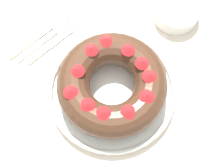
{
  "coord_description": "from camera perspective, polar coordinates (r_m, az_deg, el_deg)",
  "views": [
    {
      "loc": [
        0.19,
        -0.14,
        1.56
      ],
      "look_at": [
        0.01,
        0.03,
        0.84
      ],
      "focal_mm": 50.0,
      "sensor_mm": 36.0,
      "label": 1
    }
  ],
  "objects": [
    {
      "name": "dining_table",
      "position": [
        0.91,
        -1.6,
        -4.14
      ],
      "size": [
        1.24,
        1.07,
        0.77
      ],
      "color": "beige",
      "rests_on": "ground_plane"
    },
    {
      "name": "fork",
      "position": [
        0.9,
        -11.56,
        8.35
      ],
      "size": [
        0.02,
        0.19,
        0.01
      ],
      "rotation": [
        0.0,
        0.0,
        0.02
      ],
      "color": "white",
      "rests_on": "dining_table"
    },
    {
      "name": "ground_plane",
      "position": [
        1.57,
        -0.94,
        -10.48
      ],
      "size": [
        8.0,
        8.0,
        0.0
      ],
      "primitive_type": "plane",
      "color": "#4C4742"
    },
    {
      "name": "cake_knife",
      "position": [
        0.88,
        -11.69,
        6.63
      ],
      "size": [
        0.02,
        0.16,
        0.01
      ],
      "rotation": [
        0.0,
        0.0,
        -0.06
      ],
      "color": "white",
      "rests_on": "dining_table"
    },
    {
      "name": "serving_dish",
      "position": [
        0.81,
        -0.0,
        -1.26
      ],
      "size": [
        0.33,
        0.33,
        0.03
      ],
      "color": "white",
      "rests_on": "dining_table"
    },
    {
      "name": "bundt_cake",
      "position": [
        0.75,
        0.0,
        0.03
      ],
      "size": [
        0.27,
        0.27,
        0.09
      ],
      "color": "#4C2D1E",
      "rests_on": "serving_dish"
    },
    {
      "name": "serving_knife",
      "position": [
        0.9,
        -13.93,
        8.2
      ],
      "size": [
        0.02,
        0.21,
        0.01
      ],
      "rotation": [
        0.0,
        0.0,
        0.07
      ],
      "color": "white",
      "rests_on": "dining_table"
    },
    {
      "name": "side_bowl",
      "position": [
        0.92,
        11.68,
        12.85
      ],
      "size": [
        0.13,
        0.13,
        0.04
      ],
      "primitive_type": "cylinder",
      "color": "white",
      "rests_on": "dining_table"
    }
  ]
}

